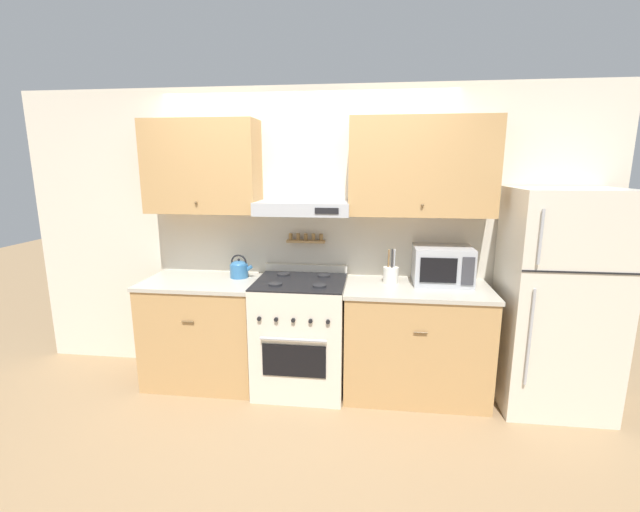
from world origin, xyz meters
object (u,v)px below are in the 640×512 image
at_px(tea_kettle, 239,268).
at_px(utensil_crock, 391,274).
at_px(stove_range, 301,334).
at_px(microwave, 442,265).
at_px(refrigerator, 557,301).

xyz_separation_m(tea_kettle, utensil_crock, (1.31, 0.00, -0.01)).
height_order(tea_kettle, utensil_crock, utensil_crock).
height_order(stove_range, microwave, microwave).
xyz_separation_m(stove_range, tea_kettle, (-0.57, 0.14, 0.53)).
bearing_deg(refrigerator, utensil_crock, 173.29).
xyz_separation_m(stove_range, refrigerator, (2.02, -0.01, 0.38)).
distance_m(microwave, utensil_crock, 0.43).
height_order(stove_range, utensil_crock, utensil_crock).
height_order(stove_range, tea_kettle, tea_kettle).
bearing_deg(utensil_crock, tea_kettle, -180.00).
distance_m(stove_range, tea_kettle, 0.79).
xyz_separation_m(refrigerator, tea_kettle, (-2.59, 0.15, 0.14)).
bearing_deg(refrigerator, microwave, 168.92).
relative_size(refrigerator, utensil_crock, 6.06).
height_order(refrigerator, utensil_crock, refrigerator).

